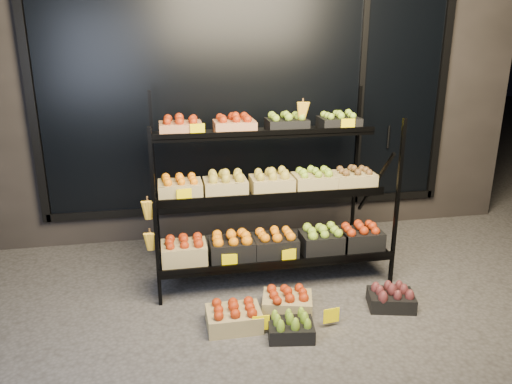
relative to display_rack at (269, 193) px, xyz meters
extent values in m
plane|color=#514F4C|center=(0.01, -0.60, -0.79)|extent=(24.00, 24.00, 0.00)
cube|color=#2D2826|center=(0.01, 2.00, 0.96)|extent=(6.00, 2.00, 3.50)
cube|color=black|center=(0.01, 0.98, 0.76)|extent=(4.20, 0.04, 2.40)
cube|color=black|center=(0.01, 0.96, -0.45)|extent=(4.30, 0.06, 0.08)
cube|color=black|center=(-2.14, 0.96, 0.76)|extent=(0.08, 0.06, 2.50)
cube|color=black|center=(2.16, 0.96, 0.76)|extent=(0.08, 0.06, 2.50)
cube|color=black|center=(1.21, 0.96, 0.76)|extent=(0.06, 0.06, 2.50)
cylinder|color=black|center=(1.56, 0.93, 0.26)|extent=(0.02, 0.02, 0.25)
cube|color=black|center=(-1.01, -0.42, -0.04)|extent=(0.03, 0.03, 1.50)
cube|color=black|center=(1.04, -0.42, -0.04)|extent=(0.03, 0.03, 1.50)
cube|color=black|center=(-1.01, 0.55, 0.04)|extent=(0.03, 0.03, 1.66)
cube|color=black|center=(1.04, 0.55, 0.04)|extent=(0.03, 0.03, 1.66)
cube|color=black|center=(0.01, -0.25, -0.52)|extent=(2.05, 0.42, 0.03)
cube|color=black|center=(0.01, -0.45, -0.49)|extent=(2.05, 0.02, 0.05)
cube|color=black|center=(0.01, 0.05, -0.02)|extent=(2.05, 0.40, 0.03)
cube|color=black|center=(0.01, -0.14, 0.01)|extent=(2.05, 0.02, 0.05)
cube|color=black|center=(0.01, 0.35, 0.48)|extent=(2.05, 0.40, 0.03)
cube|color=black|center=(0.01, 0.16, 0.51)|extent=(2.05, 0.02, 0.05)
cube|color=tan|center=(-0.75, 0.35, 0.55)|extent=(0.38, 0.28, 0.11)
ellipsoid|color=#B1250C|center=(-0.75, 0.35, 0.63)|extent=(0.32, 0.24, 0.07)
cube|color=tan|center=(-0.26, 0.35, 0.55)|extent=(0.38, 0.28, 0.11)
ellipsoid|color=#B1250C|center=(-0.26, 0.35, 0.63)|extent=(0.32, 0.24, 0.07)
cube|color=black|center=(0.24, 0.35, 0.55)|extent=(0.38, 0.28, 0.11)
ellipsoid|color=#93BE2F|center=(0.24, 0.35, 0.63)|extent=(0.32, 0.24, 0.07)
cube|color=black|center=(0.76, 0.35, 0.55)|extent=(0.38, 0.28, 0.11)
ellipsoid|color=#93BE2F|center=(0.76, 0.35, 0.63)|extent=(0.32, 0.24, 0.07)
cube|color=tan|center=(-0.79, 0.05, 0.06)|extent=(0.38, 0.28, 0.14)
ellipsoid|color=orange|center=(-0.79, 0.05, 0.16)|extent=(0.32, 0.24, 0.07)
cube|color=tan|center=(-0.39, 0.05, 0.06)|extent=(0.38, 0.28, 0.14)
ellipsoid|color=gold|center=(-0.39, 0.05, 0.16)|extent=(0.32, 0.24, 0.07)
cube|color=tan|center=(0.03, 0.05, 0.06)|extent=(0.38, 0.28, 0.14)
ellipsoid|color=gold|center=(0.03, 0.05, 0.16)|extent=(0.32, 0.24, 0.07)
cube|color=tan|center=(0.43, 0.05, 0.06)|extent=(0.38, 0.28, 0.14)
ellipsoid|color=#93BE2F|center=(0.43, 0.05, 0.16)|extent=(0.32, 0.24, 0.07)
cube|color=tan|center=(0.82, 0.05, 0.06)|extent=(0.38, 0.28, 0.14)
ellipsoid|color=brown|center=(0.82, 0.05, 0.16)|extent=(0.32, 0.24, 0.07)
cube|color=tan|center=(-0.79, -0.25, -0.42)|extent=(0.38, 0.28, 0.18)
ellipsoid|color=#B1250C|center=(-0.79, -0.25, -0.30)|extent=(0.32, 0.24, 0.07)
cube|color=black|center=(-0.38, -0.25, -0.42)|extent=(0.38, 0.28, 0.18)
ellipsoid|color=orange|center=(-0.38, -0.25, -0.30)|extent=(0.32, 0.24, 0.07)
cube|color=black|center=(0.00, -0.25, -0.42)|extent=(0.38, 0.28, 0.18)
ellipsoid|color=orange|center=(0.00, -0.25, -0.30)|extent=(0.32, 0.24, 0.07)
cube|color=black|center=(0.44, -0.25, -0.42)|extent=(0.38, 0.28, 0.18)
ellipsoid|color=#93BE2F|center=(0.44, -0.25, -0.30)|extent=(0.32, 0.24, 0.07)
cube|color=black|center=(0.79, -0.25, -0.42)|extent=(0.38, 0.28, 0.18)
ellipsoid|color=#B1250C|center=(0.79, -0.25, -0.30)|extent=(0.32, 0.24, 0.07)
ellipsoid|color=yellow|center=(-1.06, -0.40, 0.14)|extent=(0.14, 0.08, 0.22)
ellipsoid|color=yellow|center=(-1.06, -0.40, -0.13)|extent=(0.14, 0.08, 0.22)
ellipsoid|color=yellow|center=(0.36, 0.25, 0.78)|extent=(0.14, 0.08, 0.22)
cube|color=#FFDF00|center=(-0.76, -0.10, 0.05)|extent=(0.13, 0.01, 0.12)
cube|color=#FFDF00|center=(0.79, 0.20, 0.55)|extent=(0.13, 0.01, 0.12)
cube|color=#FFDF00|center=(-0.61, 0.20, 0.55)|extent=(0.13, 0.01, 0.12)
cube|color=#FFDF00|center=(-0.42, -0.40, -0.45)|extent=(0.13, 0.01, 0.12)
cube|color=#FFDF00|center=(0.09, -0.40, -0.45)|extent=(0.13, 0.01, 0.12)
cube|color=#FFDF00|center=(-0.27, -1.00, -0.73)|extent=(0.13, 0.01, 0.12)
cube|color=#FFDF00|center=(0.28, -1.00, -0.73)|extent=(0.13, 0.01, 0.12)
cube|color=tan|center=(-0.46, -0.86, -0.72)|extent=(0.41, 0.30, 0.14)
ellipsoid|color=#B1250C|center=(-0.46, -0.86, -0.62)|extent=(0.35, 0.26, 0.07)
cube|color=black|center=(-0.06, -1.07, -0.73)|extent=(0.37, 0.30, 0.11)
ellipsoid|color=#93BE2F|center=(-0.06, -1.07, -0.64)|extent=(0.31, 0.25, 0.07)
cube|color=tan|center=(0.00, -0.72, -0.72)|extent=(0.46, 0.38, 0.14)
ellipsoid|color=#B1250C|center=(0.00, -0.72, -0.62)|extent=(0.38, 0.32, 0.07)
cube|color=black|center=(0.86, -0.81, -0.72)|extent=(0.42, 0.35, 0.12)
ellipsoid|color=maroon|center=(0.86, -0.81, -0.63)|extent=(0.35, 0.29, 0.07)
camera|label=1|loc=(-0.92, -4.17, 1.39)|focal=35.00mm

